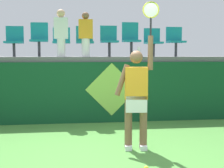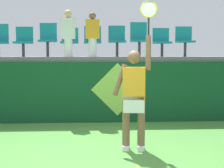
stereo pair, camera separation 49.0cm
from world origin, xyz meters
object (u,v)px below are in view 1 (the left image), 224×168
at_px(water_bottle, 139,52).
at_px(stadium_chair_2, 39,38).
at_px(stadium_chair_1, 14,40).
at_px(spectator_0, 61,32).
at_px(stadium_chair_4, 85,40).
at_px(stadium_chair_7, 153,41).
at_px(tennis_ball, 146,168).
at_px(stadium_chair_5, 109,39).
at_px(spectator_1, 86,34).
at_px(stadium_chair_3, 61,40).
at_px(tennis_player, 136,94).
at_px(stadium_chair_8, 175,40).
at_px(stadium_chair_6, 131,38).

bearing_deg(water_bottle, stadium_chair_2, 166.00).
distance_m(stadium_chair_1, spectator_0, 1.28).
bearing_deg(stadium_chair_4, spectator_0, -141.80).
height_order(stadium_chair_2, stadium_chair_7, stadium_chair_2).
distance_m(tennis_ball, water_bottle, 3.99).
xyz_separation_m(stadium_chair_5, spectator_1, (-0.64, -0.45, 0.11)).
height_order(stadium_chair_4, stadium_chair_5, stadium_chair_5).
relative_size(stadium_chair_1, stadium_chair_2, 0.89).
bearing_deg(stadium_chair_7, stadium_chair_3, -179.99).
xyz_separation_m(stadium_chair_1, stadium_chair_5, (2.41, 0.00, 0.03)).
bearing_deg(stadium_chair_2, stadium_chair_7, -0.16).
xyz_separation_m(stadium_chair_3, spectator_1, (0.60, -0.45, 0.14)).
bearing_deg(stadium_chair_4, tennis_player, -77.06).
distance_m(stadium_chair_2, spectator_0, 0.74).
height_order(stadium_chair_1, spectator_1, spectator_1).
relative_size(stadium_chair_8, spectator_0, 0.70).
height_order(tennis_ball, stadium_chair_7, stadium_chair_7).
relative_size(spectator_0, spectator_1, 1.05).
height_order(stadium_chair_5, spectator_0, spectator_0).
height_order(stadium_chair_3, stadium_chair_8, stadium_chair_8).
bearing_deg(stadium_chair_1, spectator_0, -21.67).
xyz_separation_m(tennis_player, stadium_chair_5, (-0.08, 3.12, 1.07)).
bearing_deg(spectator_1, stadium_chair_2, 158.37).
bearing_deg(stadium_chair_8, stadium_chair_1, 179.97).
height_order(tennis_player, stadium_chair_5, tennis_player).
xyz_separation_m(stadium_chair_6, stadium_chair_8, (1.21, -0.01, -0.05)).
distance_m(stadium_chair_4, spectator_0, 0.78).
relative_size(stadium_chair_5, stadium_chair_6, 0.90).
relative_size(stadium_chair_3, spectator_0, 0.66).
height_order(stadium_chair_1, stadium_chair_2, stadium_chair_2).
bearing_deg(stadium_chair_2, water_bottle, -14.00).
relative_size(stadium_chair_6, spectator_0, 0.79).
height_order(stadium_chair_5, stadium_chair_7, stadium_chair_5).
xyz_separation_m(water_bottle, spectator_0, (-1.90, 0.14, 0.48)).
xyz_separation_m(stadium_chair_3, stadium_chair_4, (0.60, 0.00, 0.02)).
xyz_separation_m(tennis_player, stadium_chair_8, (1.71, 3.12, 1.06)).
relative_size(tennis_player, stadium_chair_5, 3.10).
bearing_deg(stadium_chair_3, spectator_0, -90.00).
relative_size(tennis_ball, stadium_chair_1, 0.08).
bearing_deg(spectator_1, stadium_chair_4, 90.00).
bearing_deg(stadium_chair_2, stadium_chair_1, -179.51).
xyz_separation_m(tennis_ball, water_bottle, (0.66, 3.57, 1.66)).
distance_m(water_bottle, spectator_1, 1.38).
distance_m(tennis_player, stadium_chair_2, 3.81).
relative_size(tennis_ball, stadium_chair_8, 0.08).
distance_m(water_bottle, spectator_0, 1.96).
distance_m(stadium_chair_4, stadium_chair_8, 2.43).
bearing_deg(water_bottle, stadium_chair_8, 28.23).
bearing_deg(stadium_chair_7, spectator_1, -166.06).
bearing_deg(stadium_chair_6, stadium_chair_3, -179.64).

